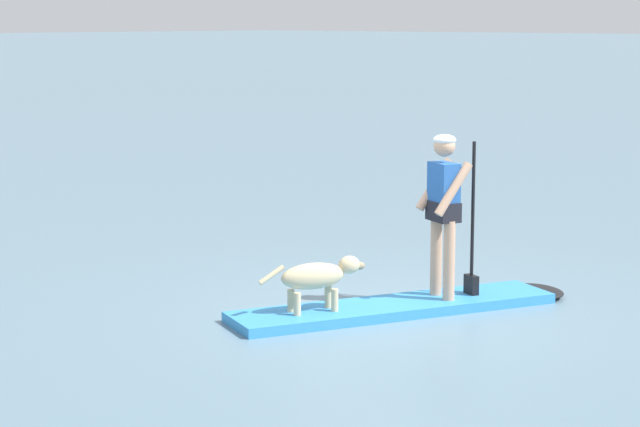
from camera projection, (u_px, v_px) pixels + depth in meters
ground_plane at (394, 312)px, 12.02m from camera, size 400.00×400.00×0.00m
paddleboard at (414, 305)px, 12.11m from camera, size 3.68×2.12×0.10m
person_paddler at (445, 204)px, 12.08m from camera, size 0.68×0.60×1.68m
dog at (318, 277)px, 11.60m from camera, size 1.06×0.52×0.52m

